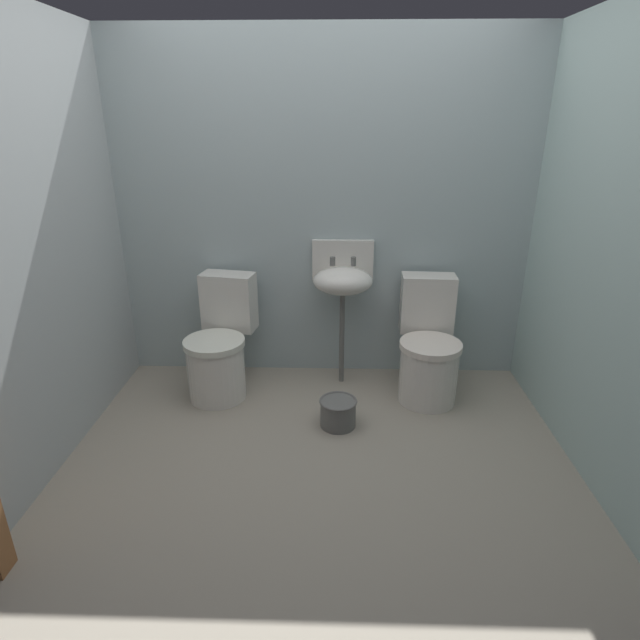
{
  "coord_description": "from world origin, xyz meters",
  "views": [
    {
      "loc": [
        0.08,
        -2.47,
        1.79
      ],
      "look_at": [
        0.0,
        0.26,
        0.7
      ],
      "focal_mm": 29.07,
      "sensor_mm": 36.0,
      "label": 1
    }
  ],
  "objects_px": {
    "toilet_left": "(220,348)",
    "bucket": "(338,412)",
    "toilet_right": "(428,351)",
    "sink": "(343,279)"
  },
  "relations": [
    {
      "from": "toilet_left",
      "to": "sink",
      "type": "xyz_separation_m",
      "value": [
        0.82,
        0.19,
        0.43
      ]
    },
    {
      "from": "sink",
      "to": "toilet_right",
      "type": "bearing_deg",
      "value": -18.17
    },
    {
      "from": "toilet_right",
      "to": "bucket",
      "type": "bearing_deg",
      "value": 37.08
    },
    {
      "from": "sink",
      "to": "toilet_left",
      "type": "bearing_deg",
      "value": -167.13
    },
    {
      "from": "toilet_left",
      "to": "toilet_right",
      "type": "height_order",
      "value": "same"
    },
    {
      "from": "sink",
      "to": "bucket",
      "type": "distance_m",
      "value": 0.89
    },
    {
      "from": "toilet_left",
      "to": "bucket",
      "type": "xyz_separation_m",
      "value": [
        0.8,
        -0.41,
        -0.23
      ]
    },
    {
      "from": "toilet_right",
      "to": "bucket",
      "type": "height_order",
      "value": "toilet_right"
    },
    {
      "from": "toilet_left",
      "to": "toilet_right",
      "type": "xyz_separation_m",
      "value": [
        1.39,
        -0.0,
        0.0
      ]
    },
    {
      "from": "toilet_left",
      "to": "toilet_right",
      "type": "bearing_deg",
      "value": -169.87
    }
  ]
}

